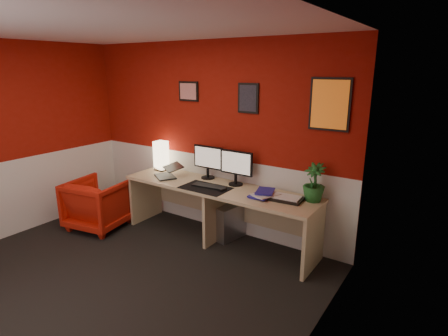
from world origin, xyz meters
TOP-DOWN VIEW (x-y plane):
  - ground at (0.00, 0.00)m, footprint 4.00×3.50m
  - ceiling at (0.00, 0.00)m, footprint 4.00×3.50m
  - wall_back at (0.00, 1.75)m, footprint 4.00×0.01m
  - wall_right at (2.00, 0.00)m, footprint 0.01×3.50m
  - wainscot_back at (0.00, 1.75)m, footprint 4.00×0.01m
  - wainscot_left at (-2.00, 0.00)m, footprint 0.01×3.50m
  - wainscot_right at (2.00, 0.00)m, footprint 0.01×3.50m
  - desk at (0.37, 1.41)m, footprint 2.60×0.65m
  - shoji_lamp at (-0.73, 1.58)m, footprint 0.16×0.16m
  - laptop at (-0.45, 1.34)m, footprint 0.40×0.37m
  - monitor_left at (0.06, 1.62)m, footprint 0.45×0.06m
  - monitor_right at (0.52, 1.59)m, footprint 0.45×0.06m
  - desk_mat at (0.28, 1.27)m, footprint 0.60×0.38m
  - keyboard at (0.29, 1.32)m, footprint 0.43×0.19m
  - mouse at (0.52, 1.29)m, footprint 0.08×0.11m
  - book_bottom at (0.89, 1.40)m, footprint 0.26×0.33m
  - book_middle at (0.96, 1.41)m, footprint 0.30×0.35m
  - book_top at (0.94, 1.38)m, footprint 0.27×0.31m
  - zen_tray at (1.28, 1.44)m, footprint 0.37×0.28m
  - potted_plant at (1.54, 1.58)m, footprint 0.29×0.29m
  - pc_tower at (0.46, 1.56)m, footprint 0.28×0.48m
  - armchair at (-1.24, 0.84)m, footprint 0.85×0.87m
  - art_left at (-0.33, 1.74)m, footprint 0.32×0.02m
  - art_center at (0.60, 1.74)m, footprint 0.28×0.02m
  - art_right at (1.59, 1.74)m, footprint 0.44×0.02m

SIDE VIEW (x-z plane):
  - ground at x=0.00m, z-range -0.01..0.01m
  - pc_tower at x=0.46m, z-range 0.00..0.45m
  - armchair at x=-1.24m, z-range 0.00..0.68m
  - desk at x=0.37m, z-range 0.00..0.73m
  - wainscot_back at x=0.00m, z-range 0.00..1.00m
  - wainscot_left at x=-2.00m, z-range 0.00..1.00m
  - wainscot_right at x=2.00m, z-range 0.00..1.00m
  - desk_mat at x=0.28m, z-range 0.73..0.74m
  - book_bottom at x=0.89m, z-range 0.73..0.76m
  - keyboard at x=0.29m, z-range 0.74..0.75m
  - zen_tray at x=1.28m, z-range 0.73..0.76m
  - mouse at x=0.52m, z-range 0.74..0.77m
  - book_middle at x=0.96m, z-range 0.76..0.78m
  - book_top at x=0.94m, z-range 0.78..0.80m
  - laptop at x=-0.45m, z-range 0.73..0.95m
  - shoji_lamp at x=-0.73m, z-range 0.73..1.13m
  - potted_plant at x=1.54m, z-range 0.73..1.16m
  - monitor_left at x=0.06m, z-range 0.73..1.31m
  - monitor_right at x=0.52m, z-range 0.73..1.31m
  - wall_back at x=0.00m, z-range 0.00..2.50m
  - wall_right at x=2.00m, z-range 0.00..2.50m
  - art_right at x=1.59m, z-range 1.50..2.06m
  - art_center at x=0.60m, z-range 1.62..1.98m
  - art_left at x=-0.33m, z-range 1.72..1.98m
  - ceiling at x=0.00m, z-range 2.50..2.50m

